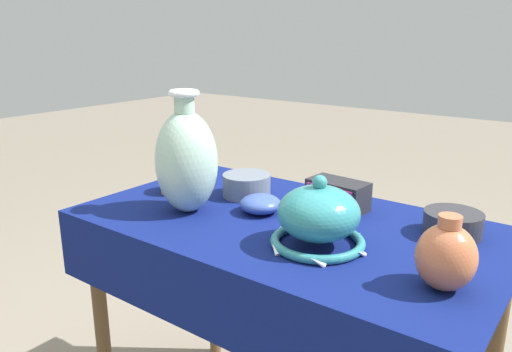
{
  "coord_description": "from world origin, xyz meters",
  "views": [
    {
      "loc": [
        0.69,
        -1.07,
        1.28
      ],
      "look_at": [
        -0.06,
        -0.06,
        0.92
      ],
      "focal_mm": 35.0,
      "sensor_mm": 36.0,
      "label": 1
    }
  ],
  "objects_px": {
    "vase_dome_bell": "(318,218)",
    "jar_round_terracotta": "(446,256)",
    "pot_squat_charcoal": "(453,223)",
    "pot_squat_ochre": "(178,182)",
    "vase_tall_bulbous": "(186,160)",
    "mosaic_tile_box": "(337,195)",
    "pot_squat_slate": "(247,185)",
    "bowl_shallow_cobalt": "(260,204)"
  },
  "relations": [
    {
      "from": "vase_dome_bell",
      "to": "pot_squat_charcoal",
      "type": "xyz_separation_m",
      "value": [
        0.24,
        0.26,
        -0.04
      ]
    },
    {
      "from": "pot_squat_ochre",
      "to": "mosaic_tile_box",
      "type": "bearing_deg",
      "value": 18.12
    },
    {
      "from": "vase_tall_bulbous",
      "to": "vase_dome_bell",
      "type": "bearing_deg",
      "value": 1.23
    },
    {
      "from": "pot_squat_ochre",
      "to": "pot_squat_slate",
      "type": "bearing_deg",
      "value": 26.26
    },
    {
      "from": "vase_dome_bell",
      "to": "mosaic_tile_box",
      "type": "bearing_deg",
      "value": 108.09
    },
    {
      "from": "vase_dome_bell",
      "to": "mosaic_tile_box",
      "type": "distance_m",
      "value": 0.27
    },
    {
      "from": "vase_tall_bulbous",
      "to": "pot_squat_charcoal",
      "type": "distance_m",
      "value": 0.72
    },
    {
      "from": "vase_tall_bulbous",
      "to": "pot_squat_slate",
      "type": "height_order",
      "value": "vase_tall_bulbous"
    },
    {
      "from": "vase_dome_bell",
      "to": "pot_squat_ochre",
      "type": "relative_size",
      "value": 2.33
    },
    {
      "from": "pot_squat_slate",
      "to": "pot_squat_charcoal",
      "type": "bearing_deg",
      "value": 5.71
    },
    {
      "from": "pot_squat_charcoal",
      "to": "bowl_shallow_cobalt",
      "type": "xyz_separation_m",
      "value": [
        -0.48,
        -0.16,
        -0.0
      ]
    },
    {
      "from": "vase_tall_bulbous",
      "to": "mosaic_tile_box",
      "type": "bearing_deg",
      "value": 38.8
    },
    {
      "from": "vase_tall_bulbous",
      "to": "jar_round_terracotta",
      "type": "distance_m",
      "value": 0.73
    },
    {
      "from": "vase_tall_bulbous",
      "to": "mosaic_tile_box",
      "type": "xyz_separation_m",
      "value": [
        0.33,
        0.27,
        -0.11
      ]
    },
    {
      "from": "vase_dome_bell",
      "to": "jar_round_terracotta",
      "type": "xyz_separation_m",
      "value": [
        0.3,
        -0.03,
        -0.0
      ]
    },
    {
      "from": "pot_squat_charcoal",
      "to": "pot_squat_ochre",
      "type": "xyz_separation_m",
      "value": [
        -0.81,
        -0.16,
        0.0
      ]
    },
    {
      "from": "bowl_shallow_cobalt",
      "to": "pot_squat_ochre",
      "type": "bearing_deg",
      "value": -179.8
    },
    {
      "from": "vase_dome_bell",
      "to": "jar_round_terracotta",
      "type": "distance_m",
      "value": 0.31
    },
    {
      "from": "vase_dome_bell",
      "to": "jar_round_terracotta",
      "type": "relative_size",
      "value": 1.55
    },
    {
      "from": "vase_dome_bell",
      "to": "mosaic_tile_box",
      "type": "height_order",
      "value": "vase_dome_bell"
    },
    {
      "from": "vase_dome_bell",
      "to": "pot_squat_charcoal",
      "type": "height_order",
      "value": "vase_dome_bell"
    },
    {
      "from": "vase_dome_bell",
      "to": "jar_round_terracotta",
      "type": "bearing_deg",
      "value": -5.96
    },
    {
      "from": "vase_tall_bulbous",
      "to": "pot_squat_charcoal",
      "type": "bearing_deg",
      "value": 22.3
    },
    {
      "from": "vase_tall_bulbous",
      "to": "pot_squat_ochre",
      "type": "height_order",
      "value": "vase_tall_bulbous"
    },
    {
      "from": "mosaic_tile_box",
      "to": "jar_round_terracotta",
      "type": "bearing_deg",
      "value": -31.92
    },
    {
      "from": "pot_squat_charcoal",
      "to": "pot_squat_ochre",
      "type": "height_order",
      "value": "pot_squat_ochre"
    },
    {
      "from": "pot_squat_ochre",
      "to": "jar_round_terracotta",
      "type": "relative_size",
      "value": 0.67
    },
    {
      "from": "vase_tall_bulbous",
      "to": "vase_dome_bell",
      "type": "relative_size",
      "value": 1.44
    },
    {
      "from": "pot_squat_charcoal",
      "to": "jar_round_terracotta",
      "type": "distance_m",
      "value": 0.3
    },
    {
      "from": "vase_dome_bell",
      "to": "mosaic_tile_box",
      "type": "relative_size",
      "value": 1.35
    },
    {
      "from": "mosaic_tile_box",
      "to": "jar_round_terracotta",
      "type": "relative_size",
      "value": 1.14
    },
    {
      "from": "vase_dome_bell",
      "to": "pot_squat_ochre",
      "type": "distance_m",
      "value": 0.58
    },
    {
      "from": "pot_squat_charcoal",
      "to": "pot_squat_ochre",
      "type": "bearing_deg",
      "value": -168.81
    },
    {
      "from": "pot_squat_charcoal",
      "to": "pot_squat_slate",
      "type": "height_order",
      "value": "pot_squat_slate"
    },
    {
      "from": "mosaic_tile_box",
      "to": "pot_squat_ochre",
      "type": "relative_size",
      "value": 1.72
    },
    {
      "from": "pot_squat_charcoal",
      "to": "pot_squat_ochre",
      "type": "relative_size",
      "value": 1.41
    },
    {
      "from": "vase_dome_bell",
      "to": "vase_tall_bulbous",
      "type": "bearing_deg",
      "value": -178.77
    },
    {
      "from": "bowl_shallow_cobalt",
      "to": "jar_round_terracotta",
      "type": "distance_m",
      "value": 0.57
    },
    {
      "from": "bowl_shallow_cobalt",
      "to": "mosaic_tile_box",
      "type": "bearing_deg",
      "value": 44.69
    },
    {
      "from": "vase_tall_bulbous",
      "to": "pot_squat_slate",
      "type": "distance_m",
      "value": 0.24
    },
    {
      "from": "mosaic_tile_box",
      "to": "vase_tall_bulbous",
      "type": "bearing_deg",
      "value": -136.34
    },
    {
      "from": "mosaic_tile_box",
      "to": "bowl_shallow_cobalt",
      "type": "relative_size",
      "value": 1.5
    }
  ]
}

